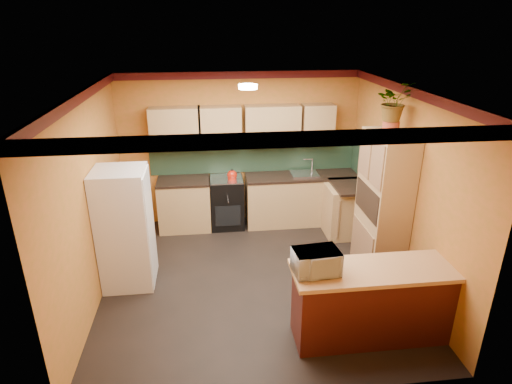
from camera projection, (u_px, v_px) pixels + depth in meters
room_shell at (252, 134)px, 5.69m from camera, size 4.24×4.24×2.72m
base_cabinets_back at (261, 201)px, 7.74m from camera, size 3.65×0.60×0.88m
countertop_back at (262, 178)px, 7.57m from camera, size 3.65×0.62×0.04m
stove at (227, 202)px, 7.67m from camera, size 0.58×0.58×0.91m
kettle at (232, 174)px, 7.43m from camera, size 0.22×0.22×0.18m
sink at (304, 174)px, 7.64m from camera, size 0.48×0.40×0.03m
base_cabinets_right at (349, 211)px, 7.35m from camera, size 0.60×0.80×0.88m
countertop_right at (352, 186)px, 7.18m from camera, size 0.62×0.80×0.04m
fridge at (125, 229)px, 5.84m from camera, size 0.68×0.66×1.70m
pantry at (383, 206)px, 6.05m from camera, size 0.48×0.90×2.10m
fern_pot at (391, 127)px, 5.67m from camera, size 0.22×0.22×0.16m
fern at (394, 101)px, 5.54m from camera, size 0.56×0.52×0.51m
breakfast_bar at (372, 305)px, 4.95m from camera, size 1.80×0.55×0.88m
bar_top at (377, 270)px, 4.77m from camera, size 1.90×0.65×0.05m
microwave at (316, 262)px, 4.63m from camera, size 0.52×0.38×0.27m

